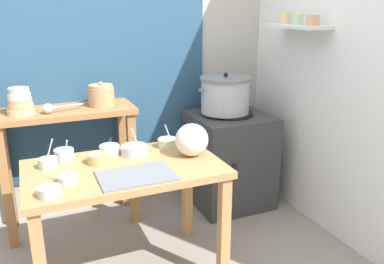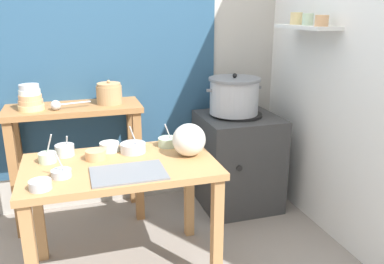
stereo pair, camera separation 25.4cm
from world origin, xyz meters
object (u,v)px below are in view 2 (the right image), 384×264
object	(u,v)px
prep_bowl_2	(110,146)
prep_bowl_6	(133,147)
plastic_bag	(189,140)
ladle	(57,105)
prep_bowl_7	(168,141)
bowl_stack_enamel	(30,99)
stove_block	(238,160)
steamer_pot	(234,96)
prep_bowl_1	(48,157)
clay_pot	(109,94)
prep_bowl_3	(61,173)
prep_table	(121,181)
prep_bowl_5	(65,150)
back_shelf_table	(76,135)
prep_bowl_0	(40,184)
prep_bowl_4	(96,154)
serving_tray	(128,173)

from	to	relation	value
prep_bowl_2	prep_bowl_6	distance (m)	0.15
plastic_bag	prep_bowl_2	world-z (taller)	plastic_bag
ladle	prep_bowl_7	bearing A→B (deg)	-34.53
plastic_bag	prep_bowl_7	bearing A→B (deg)	112.09
bowl_stack_enamel	prep_bowl_7	bearing A→B (deg)	-31.52
plastic_bag	stove_block	bearing A→B (deg)	46.09
steamer_pot	prep_bowl_1	world-z (taller)	steamer_pot
clay_pot	bowl_stack_enamel	size ratio (longest dim) A/B	1.04
steamer_pot	plastic_bag	xyz separation A→B (m)	(-0.56, -0.64, -0.10)
prep_bowl_3	prep_bowl_7	distance (m)	0.73
bowl_stack_enamel	prep_bowl_1	xyz separation A→B (m)	(0.11, -0.59, -0.23)
prep_bowl_2	prep_bowl_3	world-z (taller)	prep_bowl_3
prep_bowl_2	prep_table	bearing A→B (deg)	-81.45
bowl_stack_enamel	prep_bowl_6	world-z (taller)	bowl_stack_enamel
prep_bowl_5	prep_bowl_7	bearing A→B (deg)	-1.27
clay_pot	prep_bowl_6	distance (m)	0.64
ladle	prep_bowl_3	distance (m)	0.80
back_shelf_table	prep_bowl_1	xyz separation A→B (m)	(-0.17, -0.62, 0.07)
prep_bowl_0	prep_bowl_1	bearing A→B (deg)	86.71
clay_pot	prep_bowl_4	xyz separation A→B (m)	(-0.16, -0.66, -0.22)
prep_table	prep_bowl_1	distance (m)	0.44
clay_pot	ladle	size ratio (longest dim) A/B	0.68
prep_table	bowl_stack_enamel	xyz separation A→B (m)	(-0.51, 0.73, 0.37)
clay_pot	prep_bowl_3	bearing A→B (deg)	-112.11
steamer_pot	plastic_bag	bearing A→B (deg)	-131.04
steamer_pot	prep_bowl_7	world-z (taller)	steamer_pot
steamer_pot	plastic_bag	distance (m)	0.86
prep_table	prep_bowl_0	size ratio (longest dim) A/B	10.03
prep_table	prep_bowl_5	distance (m)	0.40
clay_pot	stove_block	bearing A→B (deg)	-7.50
back_shelf_table	prep_bowl_1	distance (m)	0.65
back_shelf_table	prep_bowl_7	size ratio (longest dim) A/B	6.05
prep_table	prep_bowl_3	bearing A→B (deg)	-161.55
prep_bowl_1	prep_bowl_3	size ratio (longest dim) A/B	1.10
stove_block	prep_bowl_4	size ratio (longest dim) A/B	6.56
prep_table	prep_bowl_7	xyz separation A→B (m)	(0.34, 0.21, 0.14)
serving_tray	stove_block	bearing A→B (deg)	38.79
prep_bowl_0	prep_bowl_7	xyz separation A→B (m)	(0.76, 0.44, 0.01)
clay_pot	prep_bowl_2	distance (m)	0.58
back_shelf_table	bowl_stack_enamel	size ratio (longest dim) A/B	5.35
stove_block	prep_bowl_3	xyz separation A→B (m)	(-1.34, -0.74, 0.36)
prep_bowl_0	prep_bowl_7	distance (m)	0.88
stove_block	back_shelf_table	bearing A→B (deg)	174.06
prep_bowl_0	prep_bowl_5	bearing A→B (deg)	75.63
plastic_bag	prep_bowl_7	xyz separation A→B (m)	(-0.08, 0.20, -0.07)
back_shelf_table	prep_bowl_4	bearing A→B (deg)	-81.27
plastic_bag	prep_bowl_3	bearing A→B (deg)	-171.26
clay_pot	prep_bowl_5	xyz separation A→B (m)	(-0.33, -0.54, -0.22)
prep_bowl_6	prep_bowl_7	world-z (taller)	prep_bowl_6
steamer_pot	bowl_stack_enamel	distance (m)	1.49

